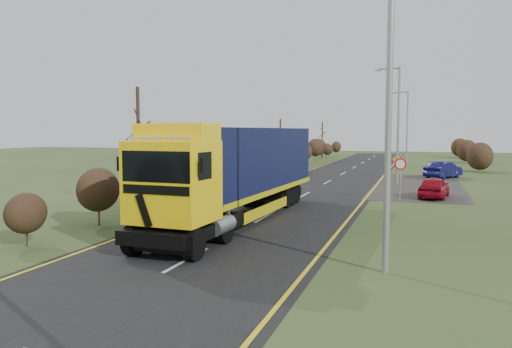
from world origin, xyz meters
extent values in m
plane|color=#2E3F1B|center=(0.00, 0.00, 0.00)|extent=(160.00, 160.00, 0.00)
cube|color=black|center=(0.00, 10.00, 0.01)|extent=(8.00, 120.00, 0.02)
cube|color=#282624|center=(6.50, 20.00, 0.01)|extent=(6.00, 18.00, 0.02)
cube|color=yellow|center=(-3.70, 10.00, 0.03)|extent=(0.12, 116.00, 0.01)
cube|color=yellow|center=(3.70, 10.00, 0.03)|extent=(0.12, 116.00, 0.01)
cube|color=silver|center=(0.00, -4.00, 0.03)|extent=(0.12, 3.00, 0.01)
cube|color=silver|center=(0.00, 4.00, 0.03)|extent=(0.12, 3.00, 0.01)
cube|color=silver|center=(0.00, 12.00, 0.03)|extent=(0.12, 3.00, 0.01)
cube|color=silver|center=(0.00, 20.00, 0.03)|extent=(0.12, 3.00, 0.01)
cube|color=silver|center=(0.00, 28.00, 0.03)|extent=(0.12, 3.00, 0.01)
cube|color=silver|center=(0.00, 36.00, 0.03)|extent=(0.12, 3.00, 0.01)
cube|color=silver|center=(0.00, 44.00, 0.03)|extent=(0.12, 3.00, 0.01)
cube|color=silver|center=(0.00, 52.00, 0.03)|extent=(0.12, 3.00, 0.01)
cube|color=silver|center=(0.00, 60.00, 0.03)|extent=(0.12, 3.00, 0.01)
ellipsoid|color=black|center=(-6.02, -4.00, 1.14)|extent=(1.21, 1.57, 1.39)
ellipsoid|color=black|center=(-6.00, 0.00, 1.49)|extent=(1.58, 2.06, 1.82)
ellipsoid|color=black|center=(-5.98, 4.00, 1.84)|extent=(1.96, 2.55, 2.25)
ellipsoid|color=black|center=(-6.03, 8.00, 1.72)|extent=(1.83, 2.38, 2.10)
ellipsoid|color=black|center=(-5.95, 12.00, 1.28)|extent=(1.37, 1.78, 1.57)
ellipsoid|color=black|center=(-6.06, 16.00, 1.13)|extent=(1.20, 1.56, 1.38)
ellipsoid|color=black|center=(-5.92, 20.00, 1.46)|extent=(1.55, 2.02, 1.78)
ellipsoid|color=black|center=(-6.09, 24.00, 1.83)|extent=(1.95, 2.53, 2.24)
ellipsoid|color=black|center=(-5.90, 28.00, 1.74)|extent=(1.85, 2.41, 2.13)
ellipsoid|color=black|center=(-6.12, 32.00, 1.31)|extent=(1.40, 1.81, 1.61)
ellipsoid|color=black|center=(-5.87, 36.00, 1.12)|extent=(1.19, 1.55, 1.37)
ellipsoid|color=black|center=(-6.14, 40.00, 1.43)|extent=(1.52, 1.97, 1.75)
ellipsoid|color=black|center=(-5.84, 44.00, 1.81)|extent=(1.93, 2.51, 2.22)
ellipsoid|color=black|center=(-6.17, 48.00, 1.76)|extent=(1.88, 2.44, 2.16)
ellipsoid|color=black|center=(-5.82, 52.00, 1.34)|extent=(1.43, 1.85, 1.64)
ellipsoid|color=black|center=(-6.19, 56.00, 1.12)|extent=(1.19, 1.55, 1.37)
ellipsoid|color=black|center=(-5.80, 60.00, 1.40)|extent=(1.49, 1.93, 1.71)
cylinder|color=#36271B|center=(-6.50, 4.00, 3.03)|extent=(0.18, 0.18, 6.05)
cylinder|color=#36271B|center=(-6.50, 30.00, 2.53)|extent=(0.18, 0.18, 5.06)
cylinder|color=#36271B|center=(-6.50, 52.00, 2.57)|extent=(0.18, 0.18, 5.15)
cube|color=black|center=(-0.80, -2.42, 0.69)|extent=(2.58, 4.64, 0.44)
cube|color=yellow|center=(-0.80, -3.31, 2.32)|extent=(2.56, 2.28, 2.57)
cube|color=black|center=(-0.80, -4.35, 0.54)|extent=(2.47, 0.23, 0.54)
cube|color=black|center=(-1.21, -4.41, 1.53)|extent=(0.60, 0.05, 1.06)
cube|color=black|center=(-0.39, -4.41, 1.53)|extent=(0.60, 0.05, 1.06)
cube|color=black|center=(-0.80, -4.38, 2.86)|extent=(2.32, 0.17, 0.94)
cube|color=black|center=(-0.80, -4.41, 2.17)|extent=(2.27, 0.14, 0.28)
cube|color=yellow|center=(-0.80, -2.97, 3.88)|extent=(2.53, 1.49, 0.55)
cylinder|color=silver|center=(-0.80, -4.15, 3.70)|extent=(2.17, 0.16, 0.06)
cube|color=black|center=(-2.21, -4.15, 2.91)|extent=(0.09, 0.12, 0.44)
cube|color=black|center=(0.61, -4.15, 2.91)|extent=(0.09, 0.12, 0.44)
cylinder|color=gray|center=(-1.93, -2.03, 0.74)|extent=(0.61, 1.31, 0.55)
cylinder|color=gray|center=(0.33, -2.03, 0.74)|extent=(0.61, 1.31, 0.55)
cube|color=#D4C90F|center=(-0.80, 3.99, 1.21)|extent=(3.04, 12.53, 0.24)
cube|color=black|center=(-0.80, 3.99, 2.69)|extent=(3.00, 12.14, 2.71)
cube|color=#0E143D|center=(-0.80, 10.03, 2.69)|extent=(2.45, 0.17, 2.71)
cube|color=#0E143D|center=(-0.80, -2.05, 2.69)|extent=(2.45, 0.17, 2.71)
cube|color=black|center=(-0.80, 7.74, 0.64)|extent=(2.43, 3.65, 0.35)
cube|color=#D4C90F|center=(-2.00, 3.00, 0.54)|extent=(0.30, 5.42, 0.44)
cube|color=#D4C90F|center=(0.40, 3.00, 0.54)|extent=(0.30, 5.42, 0.44)
cylinder|color=black|center=(-1.84, -4.00, 0.51)|extent=(0.36, 1.04, 1.03)
cylinder|color=black|center=(0.24, -4.00, 0.51)|extent=(0.36, 1.04, 1.03)
cylinder|color=black|center=(-1.84, -1.54, 0.51)|extent=(0.36, 1.04, 1.03)
cylinder|color=black|center=(0.24, -1.54, 0.51)|extent=(0.36, 1.04, 1.03)
cylinder|color=black|center=(-1.84, 6.85, 0.51)|extent=(0.36, 1.04, 1.03)
cylinder|color=black|center=(0.24, 6.85, 0.51)|extent=(0.36, 1.04, 1.03)
cylinder|color=black|center=(-1.84, 7.84, 0.51)|extent=(0.36, 1.04, 1.03)
cylinder|color=black|center=(0.24, 7.84, 0.51)|extent=(0.36, 1.04, 1.03)
cylinder|color=black|center=(-1.84, 8.82, 0.51)|extent=(0.36, 1.04, 1.03)
cylinder|color=black|center=(0.24, 8.82, 0.51)|extent=(0.36, 1.04, 1.03)
imported|color=maroon|center=(7.44, 13.20, 0.62)|extent=(1.99, 3.82, 1.24)
imported|color=#0B0B3D|center=(8.47, 26.25, 0.69)|extent=(3.25, 4.36, 1.37)
cylinder|color=gray|center=(5.80, -3.43, 5.06)|extent=(0.18, 0.18, 10.13)
cylinder|color=gray|center=(5.05, 20.59, 4.29)|extent=(0.18, 0.18, 8.58)
cylinder|color=gray|center=(4.29, 20.59, 8.43)|extent=(1.52, 0.12, 0.12)
cube|color=gray|center=(3.52, 20.59, 8.34)|extent=(0.43, 0.17, 0.13)
cylinder|color=gray|center=(5.14, 41.60, 4.19)|extent=(0.18, 0.18, 8.38)
cylinder|color=gray|center=(4.39, 41.60, 8.24)|extent=(1.49, 0.12, 0.12)
cube|color=gray|center=(3.65, 41.60, 8.15)|extent=(0.42, 0.17, 0.13)
cylinder|color=gray|center=(5.60, 11.44, 1.03)|extent=(0.08, 0.08, 2.07)
cylinder|color=red|center=(5.60, 11.41, 2.07)|extent=(0.66, 0.04, 0.66)
cylinder|color=white|center=(5.60, 11.39, 2.07)|extent=(0.50, 0.02, 0.50)
cylinder|color=gray|center=(4.79, 25.42, 0.73)|extent=(0.08, 0.08, 1.47)
cube|color=#CFA00B|center=(4.79, 25.37, 1.57)|extent=(0.74, 0.04, 0.74)
camera|label=1|loc=(6.64, -17.42, 3.93)|focal=35.00mm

